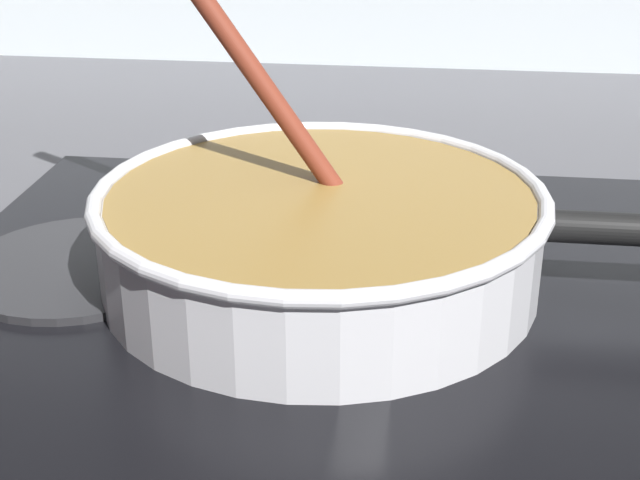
# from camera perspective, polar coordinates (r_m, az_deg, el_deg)

# --- Properties ---
(ground) EXTENTS (2.40, 1.60, 0.04)m
(ground) POSITION_cam_1_polar(r_m,az_deg,el_deg) (0.62, -14.34, -8.30)
(ground) COLOR #4C4C51
(hob_plate) EXTENTS (0.56, 0.48, 0.01)m
(hob_plate) POSITION_cam_1_polar(r_m,az_deg,el_deg) (0.65, 0.00, -3.17)
(hob_plate) COLOR black
(hob_plate) RESTS_ON ground
(burner_ring) EXTENTS (0.18, 0.18, 0.01)m
(burner_ring) POSITION_cam_1_polar(r_m,az_deg,el_deg) (0.64, 0.00, -2.38)
(burner_ring) COLOR #592D0C
(burner_ring) RESTS_ON hob_plate
(spare_burner) EXTENTS (0.17, 0.17, 0.01)m
(spare_burner) POSITION_cam_1_polar(r_m,az_deg,el_deg) (0.69, -14.77, -1.56)
(spare_burner) COLOR #262628
(spare_burner) RESTS_ON hob_plate
(cooking_pan) EXTENTS (0.44, 0.31, 0.28)m
(cooking_pan) POSITION_cam_1_polar(r_m,az_deg,el_deg) (0.63, 0.09, 0.44)
(cooking_pan) COLOR silver
(cooking_pan) RESTS_ON hob_plate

